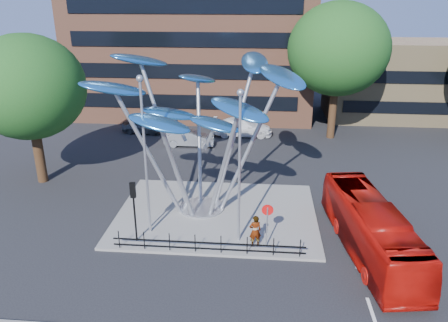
# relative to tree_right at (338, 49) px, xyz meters

# --- Properties ---
(ground) EXTENTS (120.00, 120.00, 0.00)m
(ground) POSITION_rel_tree_right_xyz_m (-8.00, -22.00, -8.04)
(ground) COLOR black
(ground) RESTS_ON ground
(traffic_island) EXTENTS (12.00, 9.00, 0.15)m
(traffic_island) POSITION_rel_tree_right_xyz_m (-9.00, -16.00, -7.96)
(traffic_island) COLOR slate
(traffic_island) RESTS_ON ground
(low_building_near) EXTENTS (15.00, 8.00, 8.00)m
(low_building_near) POSITION_rel_tree_right_xyz_m (8.00, 8.00, -4.04)
(low_building_near) COLOR #9F895E
(low_building_near) RESTS_ON ground
(tree_right) EXTENTS (8.80, 8.80, 12.11)m
(tree_right) POSITION_rel_tree_right_xyz_m (0.00, 0.00, 0.00)
(tree_right) COLOR black
(tree_right) RESTS_ON ground
(tree_left) EXTENTS (7.60, 7.60, 10.32)m
(tree_left) POSITION_rel_tree_right_xyz_m (-22.00, -12.00, -1.24)
(tree_left) COLOR black
(tree_left) RESTS_ON ground
(leaf_sculpture) EXTENTS (12.72, 9.54, 9.51)m
(leaf_sculpture) POSITION_rel_tree_right_xyz_m (-10.07, -15.32, -1.16)
(leaf_sculpture) COLOR #9EA0A5
(leaf_sculpture) RESTS_ON traffic_island
(street_lamp_left) EXTENTS (0.36, 0.36, 8.80)m
(street_lamp_left) POSITION_rel_tree_right_xyz_m (-12.50, -18.50, -2.68)
(street_lamp_left) COLOR #9EA0A5
(street_lamp_left) RESTS_ON traffic_island
(street_lamp_right) EXTENTS (0.36, 0.36, 8.30)m
(street_lamp_right) POSITION_rel_tree_right_xyz_m (-7.50, -19.00, -2.94)
(street_lamp_right) COLOR #9EA0A5
(street_lamp_right) RESTS_ON traffic_island
(traffic_light_island) EXTENTS (0.28, 0.18, 3.42)m
(traffic_light_island) POSITION_rel_tree_right_xyz_m (-13.00, -19.50, -5.42)
(traffic_light_island) COLOR black
(traffic_light_island) RESTS_ON traffic_island
(no_entry_sign_island) EXTENTS (0.60, 0.10, 2.45)m
(no_entry_sign_island) POSITION_rel_tree_right_xyz_m (-6.00, -19.48, -6.22)
(no_entry_sign_island) COLOR #9EA0A5
(no_entry_sign_island) RESTS_ON traffic_island
(pedestrian_railing_front) EXTENTS (10.00, 0.06, 1.00)m
(pedestrian_railing_front) POSITION_rel_tree_right_xyz_m (-9.00, -20.30, -7.48)
(pedestrian_railing_front) COLOR black
(pedestrian_railing_front) RESTS_ON traffic_island
(red_bus) EXTENTS (3.70, 10.22, 2.78)m
(red_bus) POSITION_rel_tree_right_xyz_m (-0.69, -19.30, -6.65)
(red_bus) COLOR #B10E08
(red_bus) RESTS_ON ground
(pedestrian) EXTENTS (0.74, 0.59, 1.78)m
(pedestrian) POSITION_rel_tree_right_xyz_m (-6.61, -19.48, -7.00)
(pedestrian) COLOR gray
(pedestrian) RESTS_ON traffic_island
(parked_car_left) EXTENTS (3.98, 1.98, 1.30)m
(parked_car_left) POSITION_rel_tree_right_xyz_m (-17.82, -0.23, -7.39)
(parked_car_left) COLOR #42454A
(parked_car_left) RESTS_ON ground
(parked_car_mid) EXTENTS (4.39, 1.62, 1.44)m
(parked_car_mid) POSITION_rel_tree_right_xyz_m (-12.74, -3.46, -7.32)
(parked_car_mid) COLOR #B0B5B9
(parked_car_mid) RESTS_ON ground
(parked_car_right) EXTENTS (5.66, 2.41, 1.63)m
(parked_car_right) POSITION_rel_tree_right_xyz_m (-8.24, -0.11, -7.22)
(parked_car_right) COLOR white
(parked_car_right) RESTS_ON ground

